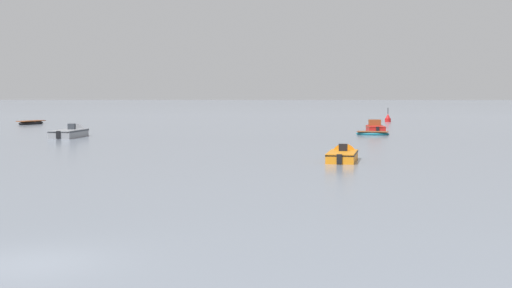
{
  "coord_description": "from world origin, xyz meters",
  "views": [
    {
      "loc": [
        6.44,
        -18.27,
        4.49
      ],
      "look_at": [
        4.53,
        37.01,
        0.48
      ],
      "focal_mm": 50.38,
      "sensor_mm": 36.0,
      "label": 1
    }
  ],
  "objects_px": {
    "motorboat_moored_0": "(375,129)",
    "channel_buoy": "(388,119)",
    "motorboat_moored_4": "(72,134)",
    "motorboat_moored_3": "(343,157)",
    "rowboat_moored_0": "(31,123)",
    "rowboat_moored_3": "(373,134)"
  },
  "relations": [
    {
      "from": "rowboat_moored_0",
      "to": "motorboat_moored_3",
      "type": "relative_size",
      "value": 0.94
    },
    {
      "from": "channel_buoy",
      "to": "motorboat_moored_3",
      "type": "bearing_deg",
      "value": -101.07
    },
    {
      "from": "motorboat_moored_3",
      "to": "rowboat_moored_0",
      "type": "bearing_deg",
      "value": 46.7
    },
    {
      "from": "motorboat_moored_4",
      "to": "rowboat_moored_0",
      "type": "bearing_deg",
      "value": 31.68
    },
    {
      "from": "motorboat_moored_4",
      "to": "motorboat_moored_3",
      "type": "bearing_deg",
      "value": -128.64
    },
    {
      "from": "rowboat_moored_0",
      "to": "motorboat_moored_3",
      "type": "height_order",
      "value": "motorboat_moored_3"
    },
    {
      "from": "rowboat_moored_3",
      "to": "channel_buoy",
      "type": "xyz_separation_m",
      "value": [
        6.54,
        33.47,
        0.31
      ]
    },
    {
      "from": "motorboat_moored_0",
      "to": "rowboat_moored_3",
      "type": "bearing_deg",
      "value": 172.43
    },
    {
      "from": "rowboat_moored_0",
      "to": "motorboat_moored_4",
      "type": "distance_m",
      "value": 30.92
    },
    {
      "from": "rowboat_moored_0",
      "to": "channel_buoy",
      "type": "xyz_separation_m",
      "value": [
        50.98,
        10.08,
        0.26
      ]
    },
    {
      "from": "rowboat_moored_3",
      "to": "channel_buoy",
      "type": "bearing_deg",
      "value": 92.24
    },
    {
      "from": "motorboat_moored_3",
      "to": "channel_buoy",
      "type": "bearing_deg",
      "value": -1.5
    },
    {
      "from": "rowboat_moored_0",
      "to": "motorboat_moored_4",
      "type": "bearing_deg",
      "value": -131.33
    },
    {
      "from": "rowboat_moored_3",
      "to": "channel_buoy",
      "type": "relative_size",
      "value": 1.59
    },
    {
      "from": "rowboat_moored_0",
      "to": "channel_buoy",
      "type": "height_order",
      "value": "channel_buoy"
    },
    {
      "from": "motorboat_moored_3",
      "to": "motorboat_moored_4",
      "type": "bearing_deg",
      "value": 55.98
    },
    {
      "from": "motorboat_moored_4",
      "to": "channel_buoy",
      "type": "distance_m",
      "value": 52.87
    },
    {
      "from": "rowboat_moored_0",
      "to": "channel_buoy",
      "type": "distance_m",
      "value": 51.97
    },
    {
      "from": "rowboat_moored_0",
      "to": "rowboat_moored_3",
      "type": "distance_m",
      "value": 50.22
    },
    {
      "from": "rowboat_moored_3",
      "to": "rowboat_moored_0",
      "type": "bearing_deg",
      "value": 165.55
    },
    {
      "from": "motorboat_moored_0",
      "to": "channel_buoy",
      "type": "distance_m",
      "value": 26.47
    },
    {
      "from": "rowboat_moored_0",
      "to": "rowboat_moored_3",
      "type": "bearing_deg",
      "value": -95.81
    }
  ]
}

